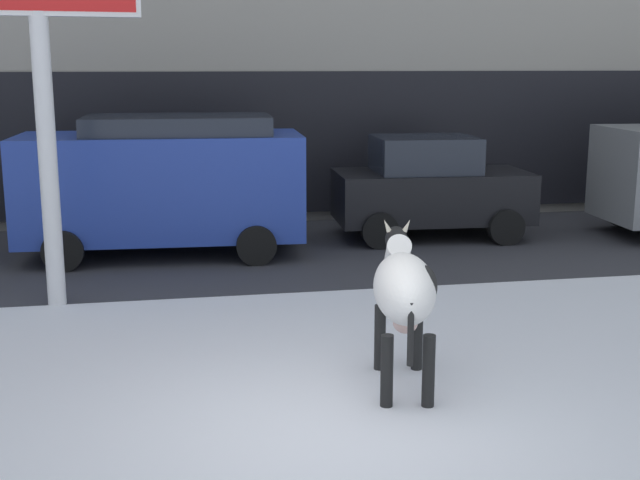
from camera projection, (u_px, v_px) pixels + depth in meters
name	position (u px, v px, depth m)	size (l,w,h in m)	color
ground_plane	(330.00, 430.00, 7.42)	(120.00, 120.00, 0.00)	white
road_strip	(245.00, 251.00, 14.44)	(60.00, 5.60, 0.01)	#333338
cow_holstein	(405.00, 288.00, 8.26)	(0.86, 1.94, 1.54)	silver
car_blue_van	(163.00, 181.00, 13.92)	(4.69, 2.31, 2.32)	#233D9E
car_black_hatchback	(430.00, 188.00, 15.40)	(3.58, 2.07, 1.86)	black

